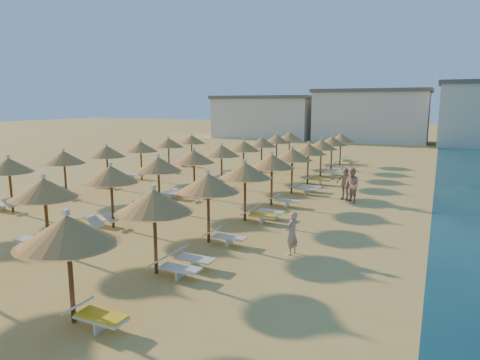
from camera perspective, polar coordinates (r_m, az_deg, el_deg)
The scene contains 9 objects.
ground at distance 19.80m, azimuth -6.59°, elevation -5.42°, with size 220.00×220.00×0.00m, color tan.
hotel_blocks at distance 62.68m, azimuth 18.11°, elevation 8.19°, with size 47.71×10.20×8.10m.
parasol_row_east at distance 22.29m, azimuth 4.27°, elevation 2.40°, with size 2.44×36.41×2.85m.
parasol_row_west at distance 24.35m, azimuth -6.17°, elevation 3.02°, with size 2.44×36.41×2.85m.
parasol_row_inland at distance 28.16m, azimuth -17.36°, elevation 3.58°, with size 2.44×22.82×2.85m.
loungers at distance 24.25m, azimuth -4.63°, elevation -1.67°, with size 14.16×35.43×0.66m.
beachgoer_a at distance 15.33m, azimuth 6.94°, elevation -7.05°, with size 0.57×0.37×1.56m, color tan.
beachgoer_b at distance 23.83m, azimuth 14.66°, elevation -0.70°, with size 0.92×0.72×1.89m, color tan.
beachgoer_c at distance 24.45m, azimuth 13.82°, elevation -0.49°, with size 1.06×0.44×1.81m, color tan.
Camera 1 is at (10.05, -16.22, 5.29)m, focal length 32.00 mm.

